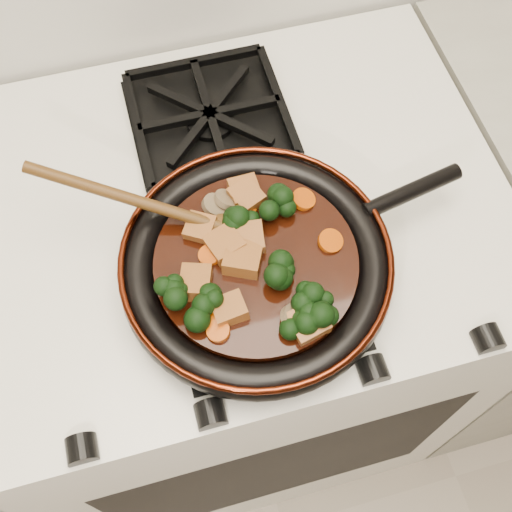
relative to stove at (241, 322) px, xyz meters
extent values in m
cube|color=silver|center=(0.00, 0.00, 0.00)|extent=(0.76, 0.60, 0.90)
cylinder|color=black|center=(0.00, -0.13, 0.48)|extent=(0.31, 0.31, 0.01)
torus|color=black|center=(0.00, -0.13, 0.49)|extent=(0.34, 0.34, 0.04)
torus|color=#47160A|center=(0.00, -0.13, 0.51)|extent=(0.34, 0.34, 0.01)
cylinder|color=black|center=(0.22, -0.08, 0.51)|extent=(0.14, 0.05, 0.02)
cylinder|color=black|center=(0.00, -0.13, 0.50)|extent=(0.25, 0.25, 0.02)
cube|color=brown|center=(-0.06, -0.07, 0.52)|extent=(0.05, 0.05, 0.02)
cube|color=brown|center=(-0.08, -0.14, 0.52)|extent=(0.05, 0.05, 0.03)
cube|color=brown|center=(0.01, -0.04, 0.52)|extent=(0.05, 0.05, 0.03)
cube|color=brown|center=(-0.05, -0.18, 0.52)|extent=(0.04, 0.04, 0.03)
cube|color=brown|center=(-0.02, -0.12, 0.52)|extent=(0.06, 0.06, 0.03)
cube|color=brown|center=(0.01, -0.03, 0.52)|extent=(0.04, 0.04, 0.02)
cube|color=brown|center=(-0.04, -0.10, 0.52)|extent=(0.05, 0.05, 0.03)
cube|color=brown|center=(-0.01, -0.10, 0.52)|extent=(0.05, 0.04, 0.03)
cube|color=brown|center=(0.03, -0.22, 0.52)|extent=(0.05, 0.05, 0.03)
cylinder|color=#B44105|center=(0.08, -0.06, 0.51)|extent=(0.03, 0.03, 0.02)
cylinder|color=#B44105|center=(-0.07, -0.19, 0.51)|extent=(0.03, 0.03, 0.01)
cylinder|color=#B44105|center=(-0.07, -0.20, 0.51)|extent=(0.03, 0.03, 0.01)
cylinder|color=#B44105|center=(0.00, -0.06, 0.51)|extent=(0.03, 0.03, 0.01)
cylinder|color=#B44105|center=(0.09, -0.13, 0.51)|extent=(0.03, 0.03, 0.02)
cylinder|color=#B44105|center=(-0.06, -0.11, 0.51)|extent=(0.03, 0.03, 0.01)
cylinder|color=brown|center=(0.02, -0.21, 0.52)|extent=(0.04, 0.04, 0.03)
cylinder|color=brown|center=(0.04, -0.20, 0.52)|extent=(0.04, 0.04, 0.02)
cylinder|color=brown|center=(-0.03, -0.04, 0.52)|extent=(0.04, 0.04, 0.02)
cylinder|color=brown|center=(-0.02, -0.04, 0.52)|extent=(0.04, 0.04, 0.02)
ellipsoid|color=#4B2E10|center=(-0.03, -0.07, 0.51)|extent=(0.07, 0.06, 0.02)
cylinder|color=#4B2E10|center=(-0.14, -0.02, 0.55)|extent=(0.02, 0.02, 0.25)
camera|label=1|loc=(-0.10, -0.47, 1.20)|focal=45.00mm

